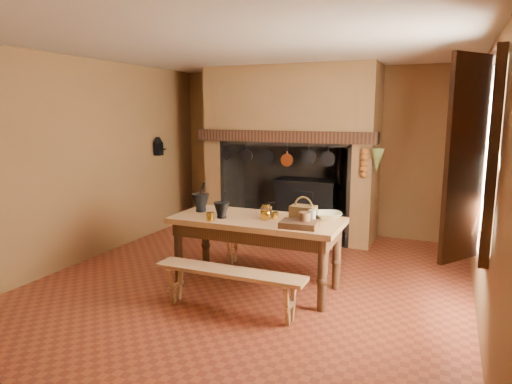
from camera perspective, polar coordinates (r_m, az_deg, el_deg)
floor at (r=5.75m, az=-0.39°, el=-11.09°), size 5.50×5.50×0.00m
ceiling at (r=5.42m, az=-0.43°, el=17.74°), size 5.50×5.50×0.00m
back_wall at (r=8.00m, az=7.50°, el=5.09°), size 5.00×0.02×2.80m
wall_left at (r=6.80m, az=-20.16°, el=3.73°), size 0.02×5.50×2.80m
wall_right at (r=4.98m, az=27.00°, el=1.19°), size 0.02×5.50×2.80m
wall_front at (r=3.12m, az=-20.97°, el=-3.03°), size 5.00×0.02×2.80m
chimney_breast at (r=7.64m, az=4.48°, el=8.02°), size 2.95×0.96×2.80m
iron_range at (r=7.85m, az=6.45°, el=-1.73°), size 1.12×0.55×1.60m
hearth_pans at (r=8.07m, az=-0.96°, el=-4.19°), size 0.51×0.62×0.20m
hanging_pans at (r=7.21m, az=2.86°, el=4.33°), size 1.92×0.29×0.27m
onion_string at (r=6.85m, az=13.38°, el=3.52°), size 0.12×0.10×0.46m
herb_bunch at (r=6.82m, az=14.89°, el=3.85°), size 0.20×0.20×0.35m
window at (r=4.54m, az=25.71°, el=4.36°), size 0.39×1.75×1.76m
wall_coffee_mill at (r=7.94m, az=-12.11°, el=5.77°), size 0.23×0.16×0.31m
work_table at (r=5.34m, az=0.13°, el=-4.65°), size 1.97×0.88×0.85m
bench_front at (r=4.82m, az=-3.31°, el=-10.98°), size 1.63×0.29×0.46m
bench_back at (r=6.05m, az=2.64°, el=-6.65°), size 1.60×0.28×0.45m
mortar_large at (r=5.66m, az=-6.92°, el=-1.21°), size 0.22×0.22×0.37m
mortar_small at (r=5.29m, az=-4.33°, el=-2.15°), size 0.18×0.18×0.31m
coffee_grinder at (r=5.32m, az=1.29°, el=-2.43°), size 0.18×0.15×0.19m
brass_mug_a at (r=5.17m, az=-5.74°, el=-3.08°), size 0.11×0.11×0.10m
brass_mug_b at (r=5.24m, az=2.44°, el=-2.96°), size 0.08×0.08×0.08m
mixing_bowl at (r=5.30m, az=8.94°, el=-2.94°), size 0.43×0.43×0.08m
stoneware_crock at (r=4.91m, az=6.10°, el=-3.44°), size 0.16×0.16×0.16m
glass_jar at (r=5.07m, az=7.01°, el=-3.09°), size 0.09×0.09×0.15m
wicker_basket at (r=5.26m, az=5.93°, el=-2.45°), size 0.29×0.22×0.27m
wooden_tray at (r=4.89m, az=5.44°, el=-4.03°), size 0.41×0.30×0.07m
brass_cup at (r=5.19m, az=1.23°, el=-2.97°), size 0.15×0.15×0.10m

